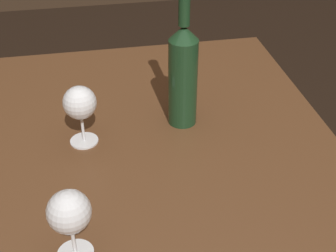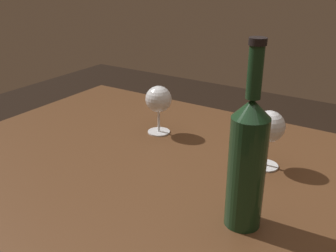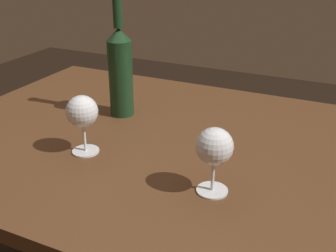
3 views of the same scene
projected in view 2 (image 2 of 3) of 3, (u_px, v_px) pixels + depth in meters
The scene contains 4 objects.
dining_table at pixel (178, 203), 0.97m from camera, with size 1.30×0.90×0.74m.
wine_glass_left at pixel (269, 128), 0.92m from camera, with size 0.08×0.08×0.15m.
wine_glass_right at pixel (159, 100), 1.12m from camera, with size 0.08×0.08×0.14m.
wine_bottle at pixel (247, 160), 0.70m from camera, with size 0.07×0.07×0.36m.
Camera 2 is at (-0.42, 0.70, 1.20)m, focal length 41.36 mm.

